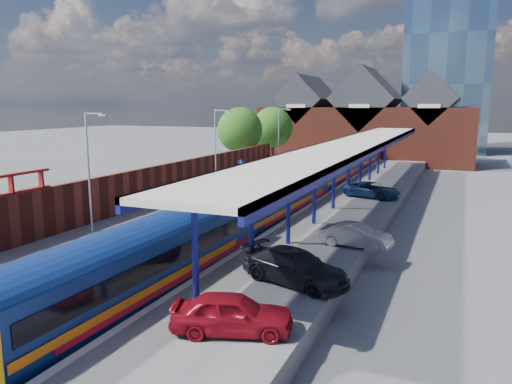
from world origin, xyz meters
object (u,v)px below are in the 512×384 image
at_px(platform_sign, 241,169).
at_px(parked_car_silver, 356,235).
at_px(lamp_post_d, 280,134).
at_px(relay_cabinet, 110,323).
at_px(lamp_post_b, 90,164).
at_px(parked_car_blue, 372,190).
at_px(lamp_post_c, 217,144).
at_px(parked_car_red, 232,313).
at_px(train, 311,178).
at_px(parked_car_dark, 295,267).

distance_m(platform_sign, parked_car_silver, 20.37).
bearing_deg(parked_car_silver, lamp_post_d, 33.44).
bearing_deg(relay_cabinet, lamp_post_b, 141.67).
xyz_separation_m(lamp_post_b, parked_car_blue, (13.20, 17.38, -3.37)).
xyz_separation_m(lamp_post_d, platform_sign, (1.36, -14.00, -2.30)).
xyz_separation_m(lamp_post_c, relay_cabinet, (8.22, -24.87, -4.49)).
xyz_separation_m(parked_car_red, parked_car_blue, (0.07, 26.18, -0.06)).
relative_size(train, lamp_post_d, 9.42).
height_order(parked_car_red, parked_car_dark, parked_car_dark).
bearing_deg(parked_car_silver, lamp_post_c, 54.84).
xyz_separation_m(lamp_post_c, parked_car_red, (13.13, -24.80, -3.31)).
bearing_deg(lamp_post_d, train, -60.16).
xyz_separation_m(platform_sign, parked_car_red, (11.77, -26.80, -1.01)).
relative_size(lamp_post_b, parked_car_silver, 1.87).
relative_size(train, parked_car_blue, 14.70).
xyz_separation_m(platform_sign, parked_car_blue, (11.84, -0.62, -1.07)).
xyz_separation_m(parked_car_red, parked_car_dark, (0.46, 5.22, 0.02)).
relative_size(train, parked_car_silver, 17.64).
relative_size(lamp_post_d, parked_car_red, 1.76).
xyz_separation_m(lamp_post_c, lamp_post_d, (0.00, 16.00, 0.00)).
distance_m(lamp_post_d, platform_sign, 14.25).
xyz_separation_m(train, lamp_post_d, (-7.86, 13.69, 2.87)).
height_order(train, parked_car_dark, train).
relative_size(parked_car_dark, parked_car_blue, 1.08).
distance_m(lamp_post_d, parked_car_silver, 32.95).
height_order(train, parked_car_red, train).
relative_size(platform_sign, parked_car_dark, 0.52).
height_order(parked_car_dark, relay_cabinet, parked_car_dark).
xyz_separation_m(parked_car_red, relay_cabinet, (-4.92, -0.08, -1.18)).
distance_m(parked_car_silver, parked_car_blue, 14.68).
height_order(platform_sign, relay_cabinet, platform_sign).
distance_m(parked_car_silver, parked_car_dark, 6.49).
bearing_deg(parked_car_dark, parked_car_blue, 19.76).
bearing_deg(parked_car_dark, parked_car_silver, 7.40).
bearing_deg(parked_car_silver, relay_cabinet, 156.81).
bearing_deg(relay_cabinet, parked_car_red, 9.79).
bearing_deg(parked_car_red, parked_car_blue, -18.67).
bearing_deg(train, parked_car_blue, -9.84).
bearing_deg(platform_sign, train, 2.70).
relative_size(parked_car_red, parked_car_dark, 0.82).
bearing_deg(parked_car_dark, platform_sign, 48.24).
bearing_deg(train, relay_cabinet, -89.24).
xyz_separation_m(lamp_post_c, parked_car_blue, (13.20, 1.38, -3.37)).
bearing_deg(lamp_post_c, parked_car_dark, -55.23).
relative_size(lamp_post_c, parked_car_silver, 1.87).
bearing_deg(lamp_post_b, parked_car_blue, 52.78).
height_order(train, lamp_post_c, lamp_post_c).
xyz_separation_m(platform_sign, parked_car_dark, (12.23, -21.58, -0.99)).
relative_size(train, parked_car_dark, 13.61).
height_order(platform_sign, parked_car_dark, platform_sign).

